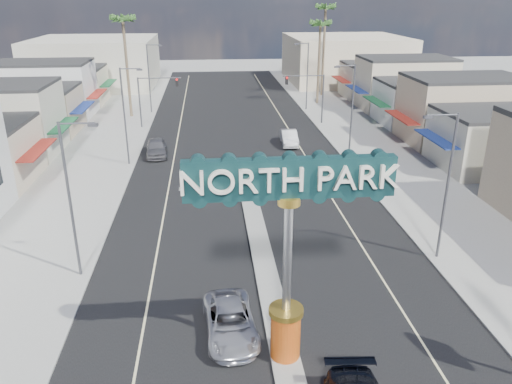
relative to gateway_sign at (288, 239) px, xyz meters
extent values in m
plane|color=gray|center=(0.00, 28.02, -5.93)|extent=(160.00, 160.00, 0.00)
cube|color=black|center=(0.00, 28.02, -5.92)|extent=(20.00, 120.00, 0.01)
cube|color=gray|center=(0.00, 12.02, -5.85)|extent=(1.30, 30.00, 0.16)
cube|color=gray|center=(-14.00, 28.02, -5.87)|extent=(8.00, 120.00, 0.12)
cube|color=gray|center=(14.00, 28.02, -5.87)|extent=(8.00, 120.00, 0.12)
cube|color=beige|center=(-24.00, 41.02, -2.93)|extent=(12.00, 42.00, 6.00)
cube|color=#B7B29E|center=(24.00, 41.02, -2.93)|extent=(12.00, 42.00, 6.00)
cube|color=#B7B29E|center=(-22.00, 73.02, -1.93)|extent=(20.00, 20.00, 8.00)
cube|color=beige|center=(22.00, 73.02, -1.93)|extent=(20.00, 20.00, 8.00)
cylinder|color=#D04310|center=(0.00, 0.02, -4.67)|extent=(1.30, 1.30, 2.20)
cylinder|color=gold|center=(0.00, 0.02, -3.44)|extent=(1.50, 1.50, 0.25)
cylinder|color=#B7B7BC|center=(0.00, 0.02, -0.92)|extent=(0.36, 0.36, 4.80)
cylinder|color=gold|center=(0.00, 0.02, 1.66)|extent=(0.90, 0.90, 0.35)
cube|color=#0E2B2D|center=(0.00, 0.02, 2.58)|extent=(8.20, 0.50, 1.60)
cylinder|color=#47474C|center=(-11.00, 42.02, -2.93)|extent=(0.18, 0.18, 6.00)
cylinder|color=#47474C|center=(-8.50, 42.02, -0.03)|extent=(5.00, 0.12, 0.12)
cube|color=black|center=(-6.50, 42.02, -0.53)|extent=(0.32, 0.32, 1.00)
sphere|color=red|center=(-6.50, 41.84, -0.21)|extent=(0.22, 0.22, 0.22)
cylinder|color=#47474C|center=(11.00, 42.02, -2.93)|extent=(0.18, 0.18, 6.00)
cylinder|color=#47474C|center=(8.50, 42.02, -0.03)|extent=(5.00, 0.12, 0.12)
cube|color=black|center=(6.50, 42.02, -0.53)|extent=(0.32, 0.32, 1.00)
sphere|color=red|center=(6.50, 41.84, -0.21)|extent=(0.22, 0.22, 0.22)
cylinder|color=#47474C|center=(-10.60, 8.02, -1.43)|extent=(0.16, 0.16, 9.00)
cylinder|color=#47474C|center=(-9.70, 8.02, 2.97)|extent=(1.80, 0.10, 0.10)
cube|color=#47474C|center=(-8.90, 8.02, 2.87)|extent=(0.50, 0.22, 0.15)
cylinder|color=#47474C|center=(-10.60, 28.02, -1.43)|extent=(0.16, 0.16, 9.00)
cylinder|color=#47474C|center=(-9.70, 28.02, 2.97)|extent=(1.80, 0.10, 0.10)
cube|color=#47474C|center=(-8.90, 28.02, 2.87)|extent=(0.50, 0.22, 0.15)
cylinder|color=#47474C|center=(-10.60, 50.02, -1.43)|extent=(0.16, 0.16, 9.00)
cylinder|color=#47474C|center=(-9.70, 50.02, 2.97)|extent=(1.80, 0.10, 0.10)
cube|color=#47474C|center=(-8.90, 50.02, 2.87)|extent=(0.50, 0.22, 0.15)
cylinder|color=#47474C|center=(10.60, 8.02, -1.43)|extent=(0.16, 0.16, 9.00)
cylinder|color=#47474C|center=(9.70, 8.02, 2.97)|extent=(1.80, 0.10, 0.10)
cube|color=#47474C|center=(8.90, 8.02, 2.87)|extent=(0.50, 0.22, 0.15)
cylinder|color=#47474C|center=(10.60, 28.02, -1.43)|extent=(0.16, 0.16, 9.00)
cylinder|color=#47474C|center=(9.70, 28.02, 2.97)|extent=(1.80, 0.10, 0.10)
cube|color=#47474C|center=(8.90, 28.02, 2.87)|extent=(0.50, 0.22, 0.15)
cylinder|color=#47474C|center=(10.60, 50.02, -1.43)|extent=(0.16, 0.16, 9.00)
cylinder|color=#47474C|center=(9.70, 50.02, 2.97)|extent=(1.80, 0.10, 0.10)
cube|color=#47474C|center=(8.90, 50.02, 2.87)|extent=(0.50, 0.22, 0.15)
cylinder|color=brown|center=(-13.00, 48.02, 0.07)|extent=(0.36, 0.36, 12.00)
cylinder|color=brown|center=(13.00, 54.02, -0.43)|extent=(0.36, 0.36, 11.00)
cylinder|color=brown|center=(15.00, 60.02, 0.57)|extent=(0.36, 0.36, 13.00)
imported|color=silver|center=(-2.32, 1.91, -5.23)|extent=(2.68, 5.18, 1.40)
imported|color=#5E5E63|center=(-8.24, 30.71, -5.09)|extent=(2.38, 5.06, 1.68)
imported|color=silver|center=(5.50, 33.25, -5.17)|extent=(1.81, 4.70, 1.53)
camera|label=1|loc=(-3.01, -17.62, 9.13)|focal=35.00mm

